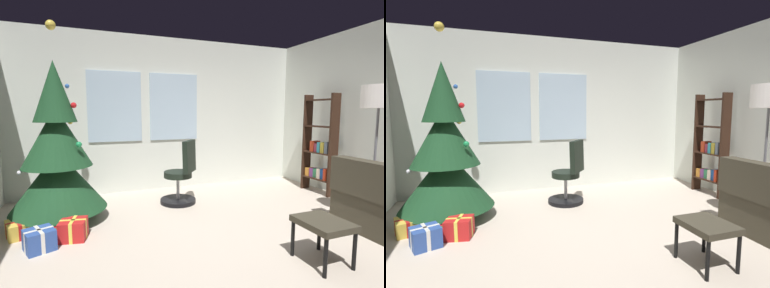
% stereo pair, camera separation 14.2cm
% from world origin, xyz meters
% --- Properties ---
extents(ground_plane, '(5.29, 5.31, 0.10)m').
position_xyz_m(ground_plane, '(0.00, 0.00, -0.05)').
color(ground_plane, '#C1B1A0').
extents(wall_back_with_windows, '(5.29, 0.12, 2.76)m').
position_xyz_m(wall_back_with_windows, '(-0.02, 2.70, 1.39)').
color(wall_back_with_windows, silver).
rests_on(wall_back_with_windows, ground_plane).
extents(footstool, '(0.40, 0.47, 0.42)m').
position_xyz_m(footstool, '(0.63, -0.44, 0.36)').
color(footstool, '#393427').
rests_on(footstool, ground_plane).
extents(holiday_tree, '(1.19, 1.19, 2.55)m').
position_xyz_m(holiday_tree, '(-1.77, 1.59, 0.85)').
color(holiday_tree, '#4C331E').
rests_on(holiday_tree, ground_plane).
extents(gift_box_red, '(0.32, 0.32, 0.23)m').
position_xyz_m(gift_box_red, '(-1.59, 0.94, 0.11)').
color(gift_box_red, red).
rests_on(gift_box_red, ground_plane).
extents(gift_box_green, '(0.31, 0.28, 0.15)m').
position_xyz_m(gift_box_green, '(-1.65, 0.98, 0.07)').
color(gift_box_green, '#1E722D').
rests_on(gift_box_green, ground_plane).
extents(gift_box_gold, '(0.32, 0.38, 0.18)m').
position_xyz_m(gift_box_gold, '(-2.19, 1.24, 0.09)').
color(gift_box_gold, gold).
rests_on(gift_box_gold, ground_plane).
extents(gift_box_blue, '(0.35, 0.35, 0.22)m').
position_xyz_m(gift_box_blue, '(-1.91, 0.79, 0.11)').
color(gift_box_blue, '#2D4C99').
rests_on(gift_box_blue, ground_plane).
extents(office_chair, '(0.59, 0.58, 1.00)m').
position_xyz_m(office_chair, '(-0.04, 1.71, 0.39)').
color(office_chair, black).
rests_on(office_chair, ground_plane).
extents(bookshelf, '(0.18, 0.64, 1.74)m').
position_xyz_m(bookshelf, '(2.43, 1.41, 0.77)').
color(bookshelf, black).
rests_on(bookshelf, ground_plane).
extents(floor_lamp, '(0.40, 0.40, 1.75)m').
position_xyz_m(floor_lamp, '(1.95, 0.05, 1.52)').
color(floor_lamp, slate).
rests_on(floor_lamp, ground_plane).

